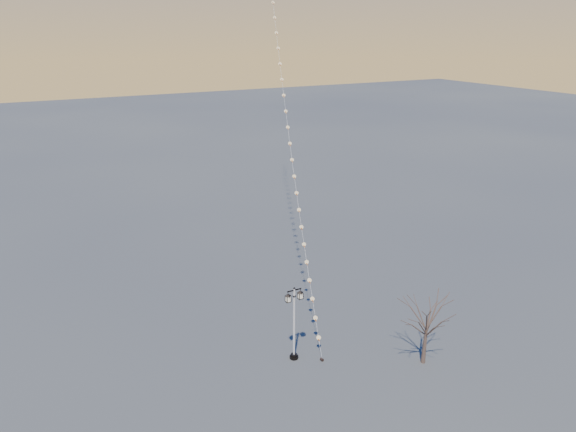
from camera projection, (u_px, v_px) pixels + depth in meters
ground at (316, 387)px, 30.83m from camera, size 300.00×300.00×0.00m
street_lamp at (294, 320)px, 32.53m from camera, size 1.31×0.57×5.16m
bare_tree at (427, 319)px, 32.00m from camera, size 2.77×2.77×4.59m
kite_train at (285, 74)px, 42.47m from camera, size 10.99×31.02×33.50m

